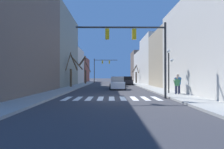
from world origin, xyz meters
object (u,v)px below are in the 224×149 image
(traffic_signal_far, at_px, (101,65))
(car_parked_right_near, at_px, (117,83))
(car_parked_left_near, at_px, (127,81))
(pedestrian_near_right_corner, at_px, (177,84))
(pedestrian_crossing_street, at_px, (178,82))
(street_tree_left_far, at_px, (72,70))
(car_at_intersection, at_px, (117,82))
(street_lamp_right_corner, at_px, (169,62))
(traffic_signal_near, at_px, (139,43))
(street_tree_right_far, at_px, (84,71))
(car_parked_right_far, at_px, (124,80))
(street_tree_right_near, at_px, (136,75))

(traffic_signal_far, bearing_deg, car_parked_right_near, -81.17)
(car_parked_left_near, height_order, pedestrian_near_right_corner, pedestrian_near_right_corner)
(pedestrian_crossing_street, distance_m, street_tree_left_far, 16.38)
(car_at_intersection, bearing_deg, traffic_signal_far, 13.52)
(street_lamp_right_corner, bearing_deg, traffic_signal_far, 105.78)
(traffic_signal_near, relative_size, street_tree_left_far, 1.36)
(traffic_signal_far, bearing_deg, pedestrian_near_right_corner, -74.13)
(street_tree_right_far, bearing_deg, traffic_signal_near, -71.67)
(car_parked_right_far, xyz_separation_m, pedestrian_near_right_corner, (2.57, -28.02, 0.35))
(traffic_signal_far, relative_size, pedestrian_crossing_street, 3.52)
(car_parked_right_near, distance_m, street_tree_right_far, 16.18)
(car_parked_right_near, height_order, pedestrian_near_right_corner, pedestrian_near_right_corner)
(traffic_signal_near, xyz_separation_m, car_parked_left_near, (1.22, 22.17, -3.69))
(car_parked_right_near, bearing_deg, street_tree_right_far, 25.01)
(street_tree_right_far, distance_m, street_tree_right_near, 12.76)
(car_at_intersection, bearing_deg, pedestrian_crossing_street, -159.74)
(street_lamp_right_corner, bearing_deg, pedestrian_crossing_street, -36.48)
(pedestrian_crossing_street, distance_m, street_tree_right_near, 25.90)
(car_parked_left_near, bearing_deg, street_tree_right_near, -24.05)
(car_parked_right_near, bearing_deg, car_parked_left_near, -11.97)
(traffic_signal_near, height_order, street_tree_right_near, traffic_signal_near)
(car_parked_left_near, bearing_deg, pedestrian_near_right_corner, -172.71)
(street_lamp_right_corner, xyz_separation_m, street_tree_right_near, (0.55, 25.36, -1.10))
(traffic_signal_near, height_order, car_parked_right_far, traffic_signal_near)
(traffic_signal_near, relative_size, street_lamp_right_corner, 1.71)
(street_tree_left_far, xyz_separation_m, street_tree_right_far, (0.08, 11.39, 0.35))
(car_parked_right_far, xyz_separation_m, pedestrian_crossing_street, (2.91, -27.41, 0.49))
(car_at_intersection, height_order, street_tree_left_far, street_tree_left_far)
(street_lamp_right_corner, height_order, street_tree_right_far, street_tree_right_far)
(street_lamp_right_corner, height_order, car_parked_right_near, street_lamp_right_corner)
(traffic_signal_far, distance_m, pedestrian_near_right_corner, 31.69)
(street_lamp_right_corner, distance_m, street_tree_right_near, 25.39)
(street_tree_left_far, bearing_deg, pedestrian_crossing_street, -40.74)
(car_parked_left_near, bearing_deg, car_at_intersection, 157.89)
(street_lamp_right_corner, height_order, car_parked_left_near, street_lamp_right_corner)
(street_lamp_right_corner, bearing_deg, car_parked_right_far, 94.68)
(car_at_intersection, relative_size, street_tree_right_far, 0.72)
(traffic_signal_near, relative_size, car_parked_right_far, 1.51)
(traffic_signal_far, distance_m, street_tree_left_far, 19.43)
(traffic_signal_far, distance_m, street_lamp_right_corner, 30.33)
(street_tree_right_near, bearing_deg, traffic_signal_near, -98.01)
(street_lamp_right_corner, relative_size, street_tree_left_far, 0.79)
(car_at_intersection, distance_m, pedestrian_crossing_street, 15.02)
(car_at_intersection, bearing_deg, traffic_signal_near, -176.39)
(traffic_signal_far, xyz_separation_m, car_at_intersection, (3.75, -15.59, -3.85))
(car_parked_left_near, xyz_separation_m, pedestrian_crossing_street, (2.93, -19.67, 0.43))
(car_parked_right_near, xyz_separation_m, pedestrian_near_right_corner, (5.17, -8.13, 0.29))
(pedestrian_crossing_street, bearing_deg, car_parked_left_near, 84.86)
(pedestrian_near_right_corner, xyz_separation_m, street_tree_right_far, (-11.95, 22.65, 1.92))
(car_at_intersection, relative_size, pedestrian_crossing_street, 2.42)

